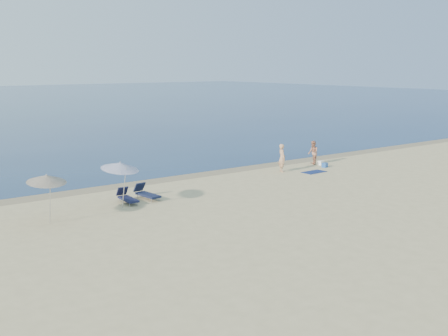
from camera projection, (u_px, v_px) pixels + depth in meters
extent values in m
cube|color=#847254|center=(226.00, 171.00, 36.90)|extent=(240.00, 1.60, 0.00)
imported|color=tan|center=(282.00, 158.00, 36.48)|extent=(0.64, 0.78, 1.83)
imported|color=#B3775E|center=(313.00, 153.00, 39.16)|extent=(0.96, 1.02, 1.67)
cube|color=#0F1C4C|center=(314.00, 172.00, 36.48)|extent=(1.62, 0.93, 0.03)
cube|color=white|center=(321.00, 163.00, 39.01)|extent=(0.39, 0.35, 0.30)
cube|color=#1E4FA5|center=(325.00, 165.00, 38.20)|extent=(0.49, 0.42, 0.30)
cylinder|color=silver|center=(124.00, 188.00, 27.06)|extent=(0.16, 0.37, 2.13)
cone|color=white|center=(120.00, 166.00, 27.13)|extent=(2.36, 2.37, 0.62)
sphere|color=silver|center=(120.00, 162.00, 27.10)|extent=(0.06, 0.06, 0.06)
cylinder|color=silver|center=(50.00, 202.00, 24.46)|extent=(0.07, 0.32, 2.05)
cone|color=beige|center=(47.00, 179.00, 24.49)|extent=(1.89, 1.92, 0.55)
sphere|color=silver|center=(46.00, 175.00, 24.46)|extent=(0.06, 0.06, 0.06)
cube|color=#131934|center=(148.00, 195.00, 29.11)|extent=(0.72, 1.63, 0.11)
cube|color=#131934|center=(139.00, 187.00, 29.63)|extent=(0.61, 0.44, 0.51)
cylinder|color=#A5A5AD|center=(152.00, 196.00, 29.29)|extent=(0.03, 0.03, 0.23)
cube|color=#121633|center=(128.00, 199.00, 28.25)|extent=(0.62, 1.52, 0.10)
cube|color=#121633|center=(122.00, 191.00, 28.81)|extent=(0.57, 0.39, 0.48)
cylinder|color=#A5A5AD|center=(132.00, 201.00, 28.39)|extent=(0.03, 0.03, 0.22)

